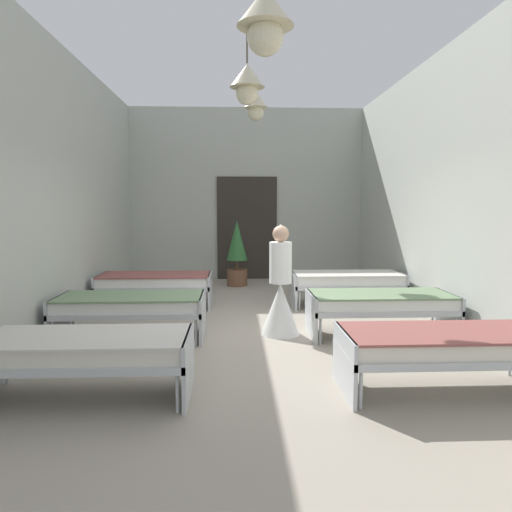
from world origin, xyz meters
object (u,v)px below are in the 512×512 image
bed_right_row_0 (444,345)px  nurse_near_aisle (280,296)px  bed_right_row_1 (381,303)px  bed_left_row_2 (155,282)px  bed_right_row_2 (347,280)px  bed_left_row_0 (84,350)px  potted_plant (237,251)px  bed_left_row_1 (131,305)px

bed_right_row_0 → nurse_near_aisle: nurse_near_aisle is taller
bed_right_row_0 → bed_right_row_1: same height
bed_right_row_1 → nurse_near_aisle: (-1.33, 0.12, 0.09)m
bed_right_row_0 → bed_left_row_2: bearing=130.9°
bed_right_row_2 → bed_left_row_0: bearing=-130.9°
bed_left_row_0 → bed_right_row_1: size_ratio=1.00×
bed_right_row_0 → bed_left_row_2: same height
bed_right_row_0 → potted_plant: bearing=107.7°
bed_left_row_2 → bed_left_row_1: bearing=-90.0°
bed_right_row_0 → bed_left_row_1: size_ratio=1.00×
bed_left_row_0 → bed_right_row_0: size_ratio=1.00×
bed_right_row_0 → bed_right_row_1: (0.00, 1.90, 0.00)m
bed_right_row_1 → nurse_near_aisle: bearing=174.8°
bed_left_row_0 → bed_left_row_1: bearing=90.0°
bed_left_row_2 → bed_right_row_0: bearing=-49.1°
bed_left_row_0 → bed_left_row_2: size_ratio=1.00×
bed_right_row_1 → bed_right_row_2: same height
bed_left_row_0 → bed_right_row_0: same height
bed_right_row_1 → nurse_near_aisle: size_ratio=1.28×
bed_left_row_0 → bed_right_row_2: (3.29, 3.80, 0.00)m
bed_right_row_2 → bed_left_row_2: bearing=180.0°
bed_left_row_0 → bed_left_row_2: bearing=90.0°
bed_left_row_0 → bed_right_row_1: same height
bed_left_row_0 → bed_left_row_1: same height
bed_right_row_1 → potted_plant: bearing=115.2°
bed_right_row_0 → bed_right_row_2: same height
bed_right_row_1 → bed_left_row_0: bearing=-150.0°
bed_right_row_2 → bed_right_row_0: bearing=-90.0°
bed_left_row_1 → bed_left_row_0: bearing=-90.0°
bed_left_row_0 → potted_plant: size_ratio=1.34×
nurse_near_aisle → bed_left_row_0: bearing=-79.5°
bed_left_row_0 → nurse_near_aisle: 2.82m
bed_left_row_0 → bed_right_row_1: (3.29, 1.90, 0.00)m
bed_left_row_0 → potted_plant: potted_plant is taller
bed_left_row_1 → bed_right_row_1: 3.29m
bed_left_row_1 → bed_right_row_1: (3.29, 0.00, 0.00)m
bed_left_row_2 → potted_plant: bearing=56.4°
bed_right_row_0 → potted_plant: (-1.89, 5.91, 0.31)m
bed_right_row_1 → bed_left_row_2: size_ratio=1.00×
bed_left_row_1 → bed_left_row_2: size_ratio=1.00×
bed_right_row_1 → bed_left_row_2: bearing=150.0°
potted_plant → bed_right_row_0: bearing=-72.3°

